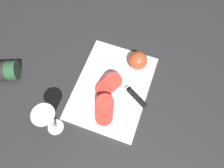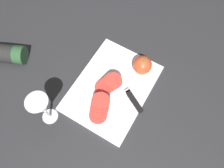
{
  "view_description": "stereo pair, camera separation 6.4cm",
  "coord_description": "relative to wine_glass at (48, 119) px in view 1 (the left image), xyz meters",
  "views": [
    {
      "loc": [
        0.33,
        0.08,
        0.82
      ],
      "look_at": [
        0.01,
        -0.04,
        0.04
      ],
      "focal_mm": 35.0,
      "sensor_mm": 36.0,
      "label": 1
    },
    {
      "loc": [
        0.3,
        0.14,
        0.82
      ],
      "look_at": [
        0.01,
        -0.04,
        0.04
      ],
      "focal_mm": 35.0,
      "sensor_mm": 36.0,
      "label": 2
    }
  ],
  "objects": [
    {
      "name": "cutting_board",
      "position": [
        -0.22,
        0.15,
        -0.11
      ],
      "size": [
        0.38,
        0.28,
        0.01
      ],
      "color": "white",
      "rests_on": "ground_plane"
    },
    {
      "name": "whole_tomato",
      "position": [
        -0.35,
        0.21,
        -0.06
      ],
      "size": [
        0.08,
        0.08,
        0.08
      ],
      "color": "#DB4C28",
      "rests_on": "cutting_board"
    },
    {
      "name": "ground_plane",
      "position": [
        -0.23,
        0.18,
        -0.12
      ],
      "size": [
        3.0,
        3.0,
        0.0
      ],
      "primitive_type": "plane",
      "color": "#28282B"
    },
    {
      "name": "tomato_slice_stack_far",
      "position": [
        -0.11,
        0.15,
        -0.07
      ],
      "size": [
        0.11,
        0.08,
        0.06
      ],
      "color": "#D63D33",
      "rests_on": "cutting_board"
    },
    {
      "name": "wine_glass",
      "position": [
        0.0,
        0.0,
        0.0
      ],
      "size": [
        0.08,
        0.08,
        0.17
      ],
      "color": "silver",
      "rests_on": "ground_plane"
    },
    {
      "name": "knife",
      "position": [
        -0.22,
        0.23,
        -0.1
      ],
      "size": [
        0.14,
        0.24,
        0.01
      ],
      "rotation": [
        0.0,
        0.0,
        4.21
      ],
      "color": "silver",
      "rests_on": "cutting_board"
    },
    {
      "name": "tomato_slice_stack_near",
      "position": [
        -0.21,
        0.13,
        -0.07
      ],
      "size": [
        0.1,
        0.1,
        0.06
      ],
      "color": "#D63D33",
      "rests_on": "cutting_board"
    }
  ]
}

